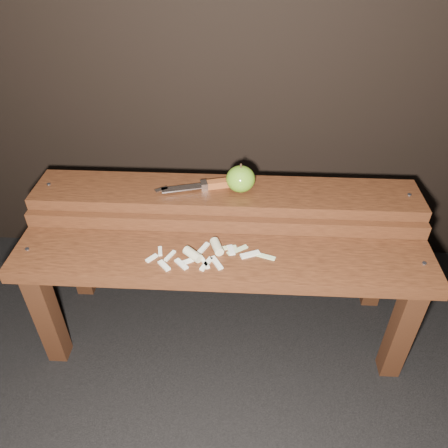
{
  "coord_description": "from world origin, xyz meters",
  "views": [
    {
      "loc": [
        0.05,
        -0.96,
        1.24
      ],
      "look_at": [
        0.0,
        0.06,
        0.45
      ],
      "focal_mm": 35.0,
      "sensor_mm": 36.0,
      "label": 1
    }
  ],
  "objects_px": {
    "apple": "(241,179)",
    "knife": "(214,184)",
    "bench_front_tier": "(222,276)",
    "bench_rear_tier": "(226,213)"
  },
  "relations": [
    {
      "from": "apple",
      "to": "bench_rear_tier",
      "type": "bearing_deg",
      "value": -174.47
    },
    {
      "from": "bench_front_tier",
      "to": "bench_rear_tier",
      "type": "height_order",
      "value": "bench_rear_tier"
    },
    {
      "from": "bench_rear_tier",
      "to": "apple",
      "type": "bearing_deg",
      "value": 5.53
    },
    {
      "from": "apple",
      "to": "knife",
      "type": "distance_m",
      "value": 0.09
    },
    {
      "from": "apple",
      "to": "knife",
      "type": "bearing_deg",
      "value": 172.38
    },
    {
      "from": "apple",
      "to": "bench_front_tier",
      "type": "bearing_deg",
      "value": -100.94
    },
    {
      "from": "apple",
      "to": "knife",
      "type": "relative_size",
      "value": 0.34
    },
    {
      "from": "knife",
      "to": "bench_front_tier",
      "type": "bearing_deg",
      "value": -80.93
    },
    {
      "from": "bench_rear_tier",
      "to": "knife",
      "type": "distance_m",
      "value": 0.11
    },
    {
      "from": "bench_rear_tier",
      "to": "bench_front_tier",
      "type": "bearing_deg",
      "value": -90.0
    }
  ]
}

